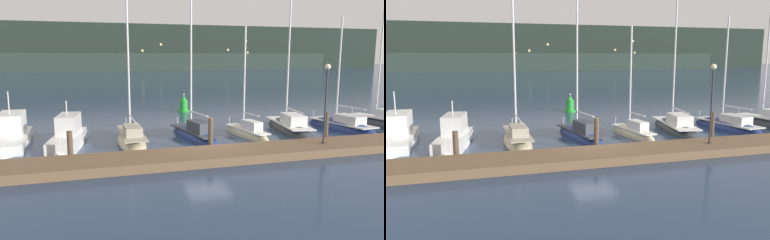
% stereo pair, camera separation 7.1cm
% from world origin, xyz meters
% --- Properties ---
extents(ground_plane, '(400.00, 400.00, 0.00)m').
position_xyz_m(ground_plane, '(0.00, 0.00, 0.00)').
color(ground_plane, navy).
extents(dock, '(39.82, 2.80, 0.45)m').
position_xyz_m(dock, '(0.00, -2.04, 0.23)').
color(dock, brown).
rests_on(dock, ground).
extents(mooring_pile_1, '(0.28, 0.28, 1.60)m').
position_xyz_m(mooring_pile_1, '(-7.55, -0.39, 0.80)').
color(mooring_pile_1, '#4C3D2D').
rests_on(mooring_pile_1, ground).
extents(mooring_pile_2, '(0.28, 0.28, 1.92)m').
position_xyz_m(mooring_pile_2, '(0.00, -0.39, 0.96)').
color(mooring_pile_2, '#4C3D2D').
rests_on(mooring_pile_2, ground).
extents(mooring_pile_3, '(0.28, 0.28, 1.93)m').
position_xyz_m(mooring_pile_3, '(7.55, -0.39, 0.97)').
color(mooring_pile_3, '#4C3D2D').
rests_on(mooring_pile_3, ground).
extents(motorboat_berth_2, '(2.31, 7.00, 3.90)m').
position_xyz_m(motorboat_berth_2, '(-11.15, 4.72, 0.28)').
color(motorboat_berth_2, white).
rests_on(motorboat_berth_2, ground).
extents(motorboat_berth_3, '(2.49, 5.85, 3.31)m').
position_xyz_m(motorboat_berth_3, '(-7.79, 3.27, 0.31)').
color(motorboat_berth_3, white).
rests_on(motorboat_berth_3, ground).
extents(sailboat_berth_4, '(1.64, 6.34, 9.71)m').
position_xyz_m(sailboat_berth_4, '(-4.04, 2.97, 0.15)').
color(sailboat_berth_4, beige).
rests_on(sailboat_berth_4, ground).
extents(sailboat_berth_5, '(2.44, 6.27, 9.97)m').
position_xyz_m(sailboat_berth_5, '(0.12, 3.16, 0.13)').
color(sailboat_berth_5, navy).
rests_on(sailboat_berth_5, ground).
extents(sailboat_berth_6, '(1.84, 5.17, 8.01)m').
position_xyz_m(sailboat_berth_6, '(3.73, 2.89, 0.12)').
color(sailboat_berth_6, beige).
rests_on(sailboat_berth_6, ground).
extents(sailboat_berth_7, '(3.14, 7.20, 10.13)m').
position_xyz_m(sailboat_berth_7, '(7.57, 3.96, 0.13)').
color(sailboat_berth_7, '#2D3338').
rests_on(sailboat_berth_7, ground).
extents(sailboat_berth_8, '(2.67, 6.65, 9.03)m').
position_xyz_m(sailboat_berth_8, '(11.45, 3.12, 0.10)').
color(sailboat_berth_8, navy).
rests_on(sailboat_berth_8, ground).
extents(sailboat_berth_9, '(2.37, 6.16, 9.91)m').
position_xyz_m(sailboat_berth_9, '(15.09, 3.16, 0.15)').
color(sailboat_berth_9, '#2D3338').
rests_on(sailboat_berth_9, ground).
extents(channel_buoy, '(1.12, 1.12, 1.78)m').
position_xyz_m(channel_buoy, '(2.53, 14.87, 0.64)').
color(channel_buoy, green).
rests_on(channel_buoy, ground).
extents(dock_lamppost, '(0.32, 0.32, 4.48)m').
position_xyz_m(dock_lamppost, '(6.21, -2.06, 3.41)').
color(dock_lamppost, '#2D2D33').
rests_on(dock_lamppost, dock).
extents(hillside_backdrop, '(240.00, 23.00, 17.16)m').
position_xyz_m(hillside_backdrop, '(1.97, 127.45, 7.92)').
color(hillside_backdrop, '#1E2823').
rests_on(hillside_backdrop, ground).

